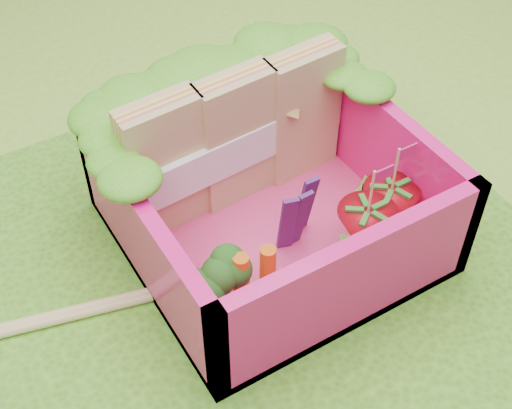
{
  "coord_description": "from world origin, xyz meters",
  "views": [
    {
      "loc": [
        -1.09,
        -1.88,
        2.57
      ],
      "look_at": [
        0.08,
        0.06,
        0.28
      ],
      "focal_mm": 50.0,
      "sensor_mm": 36.0,
      "label": 1
    }
  ],
  "objects_px": {
    "sandwich_stack": "(237,138)",
    "strawberry_right": "(388,208)",
    "bento_box": "(270,195)",
    "chopsticks": "(59,317)",
    "broccoli": "(215,282)",
    "strawberry_left": "(365,232)"
  },
  "relations": [
    {
      "from": "strawberry_left",
      "to": "broccoli",
      "type": "bearing_deg",
      "value": 174.75
    },
    {
      "from": "bento_box",
      "to": "chopsticks",
      "type": "relative_size",
      "value": 0.54
    },
    {
      "from": "chopsticks",
      "to": "bento_box",
      "type": "bearing_deg",
      "value": -2.76
    },
    {
      "from": "sandwich_stack",
      "to": "strawberry_right",
      "type": "height_order",
      "value": "sandwich_stack"
    },
    {
      "from": "broccoli",
      "to": "strawberry_left",
      "type": "distance_m",
      "value": 0.73
    },
    {
      "from": "strawberry_left",
      "to": "strawberry_right",
      "type": "height_order",
      "value": "strawberry_left"
    },
    {
      "from": "bento_box",
      "to": "chopsticks",
      "type": "xyz_separation_m",
      "value": [
        -1.03,
        0.05,
        -0.25
      ]
    },
    {
      "from": "strawberry_left",
      "to": "chopsticks",
      "type": "height_order",
      "value": "strawberry_left"
    },
    {
      "from": "broccoli",
      "to": "strawberry_left",
      "type": "height_order",
      "value": "strawberry_left"
    },
    {
      "from": "chopsticks",
      "to": "sandwich_stack",
      "type": "bearing_deg",
      "value": 14.02
    },
    {
      "from": "bento_box",
      "to": "chopsticks",
      "type": "bearing_deg",
      "value": 177.24
    },
    {
      "from": "strawberry_right",
      "to": "chopsticks",
      "type": "distance_m",
      "value": 1.55
    },
    {
      "from": "sandwich_stack",
      "to": "strawberry_right",
      "type": "bearing_deg",
      "value": -51.96
    },
    {
      "from": "chopsticks",
      "to": "broccoli",
      "type": "bearing_deg",
      "value": -29.48
    },
    {
      "from": "sandwich_stack",
      "to": "strawberry_left",
      "type": "relative_size",
      "value": 2.42
    },
    {
      "from": "broccoli",
      "to": "chopsticks",
      "type": "distance_m",
      "value": 0.71
    },
    {
      "from": "bento_box",
      "to": "broccoli",
      "type": "distance_m",
      "value": 0.53
    },
    {
      "from": "sandwich_stack",
      "to": "strawberry_right",
      "type": "distance_m",
      "value": 0.78
    },
    {
      "from": "chopsticks",
      "to": "strawberry_right",
      "type": "bearing_deg",
      "value": -12.5
    },
    {
      "from": "bento_box",
      "to": "strawberry_left",
      "type": "distance_m",
      "value": 0.46
    },
    {
      "from": "strawberry_right",
      "to": "strawberry_left",
      "type": "bearing_deg",
      "value": -160.15
    },
    {
      "from": "bento_box",
      "to": "sandwich_stack",
      "type": "height_order",
      "value": "sandwich_stack"
    }
  ]
}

